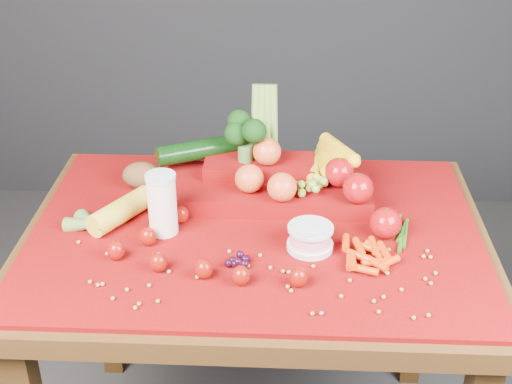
{
  "coord_description": "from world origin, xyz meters",
  "views": [
    {
      "loc": [
        0.07,
        -1.42,
        1.66
      ],
      "look_at": [
        0.0,
        0.02,
        0.85
      ],
      "focal_mm": 50.0,
      "sensor_mm": 36.0,
      "label": 1
    }
  ],
  "objects_px": {
    "milk_glass": "(162,202)",
    "produce_mound": "(275,176)",
    "yogurt_bowl": "(310,237)",
    "table": "(256,266)"
  },
  "relations": [
    {
      "from": "yogurt_bowl",
      "to": "produce_mound",
      "type": "height_order",
      "value": "produce_mound"
    },
    {
      "from": "milk_glass",
      "to": "produce_mound",
      "type": "height_order",
      "value": "produce_mound"
    },
    {
      "from": "table",
      "to": "produce_mound",
      "type": "height_order",
      "value": "produce_mound"
    },
    {
      "from": "table",
      "to": "produce_mound",
      "type": "bearing_deg",
      "value": 75.31
    },
    {
      "from": "milk_glass",
      "to": "produce_mound",
      "type": "distance_m",
      "value": 0.31
    },
    {
      "from": "milk_glass",
      "to": "produce_mound",
      "type": "relative_size",
      "value": 0.25
    },
    {
      "from": "yogurt_bowl",
      "to": "milk_glass",
      "type": "bearing_deg",
      "value": 170.89
    },
    {
      "from": "yogurt_bowl",
      "to": "produce_mound",
      "type": "distance_m",
      "value": 0.25
    },
    {
      "from": "table",
      "to": "yogurt_bowl",
      "type": "distance_m",
      "value": 0.2
    },
    {
      "from": "yogurt_bowl",
      "to": "produce_mound",
      "type": "relative_size",
      "value": 0.17
    }
  ]
}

